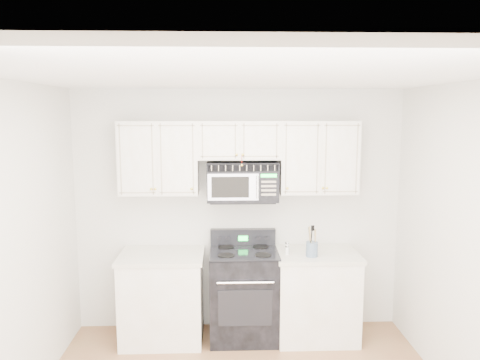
{
  "coord_description": "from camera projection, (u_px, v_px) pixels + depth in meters",
  "views": [
    {
      "loc": [
        -0.16,
        -3.21,
        2.36
      ],
      "look_at": [
        0.0,
        1.3,
        1.7
      ],
      "focal_mm": 35.0,
      "sensor_mm": 36.0,
      "label": 1
    }
  ],
  "objects": [
    {
      "name": "upper_cabinets",
      "position": [
        239.0,
        154.0,
        4.81
      ],
      "size": [
        2.44,
        0.37,
        0.75
      ],
      "color": "beige",
      "rests_on": "ground"
    },
    {
      "name": "microwave",
      "position": [
        242.0,
        181.0,
        4.83
      ],
      "size": [
        0.73,
        0.41,
        0.4
      ],
      "color": "black",
      "rests_on": "ground"
    },
    {
      "name": "utensil_crock",
      "position": [
        312.0,
        248.0,
        4.69
      ],
      "size": [
        0.12,
        0.12,
        0.32
      ],
      "color": "slate",
      "rests_on": "base_cabinet_right"
    },
    {
      "name": "base_cabinet_left",
      "position": [
        163.0,
        300.0,
        4.86
      ],
      "size": [
        0.86,
        0.65,
        0.92
      ],
      "color": "beige",
      "rests_on": "ground"
    },
    {
      "name": "base_cabinet_right",
      "position": [
        315.0,
        298.0,
        4.91
      ],
      "size": [
        0.86,
        0.65,
        0.92
      ],
      "color": "beige",
      "rests_on": "ground"
    },
    {
      "name": "shaker_pepper",
      "position": [
        287.0,
        247.0,
        4.84
      ],
      "size": [
        0.05,
        0.05,
        0.11
      ],
      "color": "silver",
      "rests_on": "base_cabinet_right"
    },
    {
      "name": "range",
      "position": [
        244.0,
        293.0,
        4.89
      ],
      "size": [
        0.7,
        0.64,
        1.1
      ],
      "color": "black",
      "rests_on": "ground"
    },
    {
      "name": "shaker_salt",
      "position": [
        287.0,
        250.0,
        4.76
      ],
      "size": [
        0.04,
        0.04,
        0.09
      ],
      "color": "silver",
      "rests_on": "base_cabinet_right"
    },
    {
      "name": "room",
      "position": [
        246.0,
        262.0,
        3.34
      ],
      "size": [
        3.51,
        3.51,
        2.61
      ],
      "color": "brown",
      "rests_on": "ground"
    }
  ]
}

